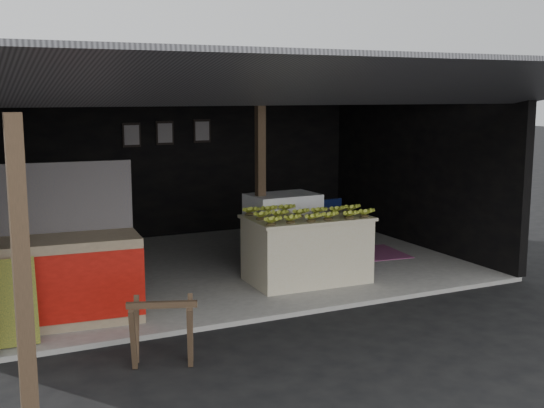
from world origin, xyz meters
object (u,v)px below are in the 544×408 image
white_crate (283,231)px  neighbor_stall (61,276)px  sawhorse (162,326)px  plastic_chair (334,222)px  banana_table (307,249)px  water_barrel (339,250)px

white_crate → neighbor_stall: size_ratio=0.62×
sawhorse → plastic_chair: (3.83, 3.21, 0.16)m
white_crate → neighbor_stall: bearing=-164.8°
banana_table → water_barrel: banana_table is taller
banana_table → plastic_chair: (1.21, 1.31, 0.06)m
sawhorse → neighbor_stall: bearing=133.8°
banana_table → sawhorse: 3.23m
neighbor_stall → water_barrel: (4.07, 0.69, -0.26)m
white_crate → sawhorse: bearing=-137.3°
plastic_chair → white_crate: bearing=-161.6°
neighbor_stall → plastic_chair: size_ratio=2.06×
neighbor_stall → white_crate: bearing=22.5°
banana_table → neighbor_stall: 3.33m
neighbor_stall → sawhorse: neighbor_stall is taller
neighbor_stall → sawhorse: (0.70, -1.59, -0.18)m
banana_table → plastic_chair: 1.78m
white_crate → sawhorse: 3.75m
water_barrel → plastic_chair: 1.06m
white_crate → plastic_chair: 1.32m
white_crate → plastic_chair: white_crate is taller
sawhorse → banana_table: bearing=56.0°
neighbor_stall → water_barrel: neighbor_stall is taller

